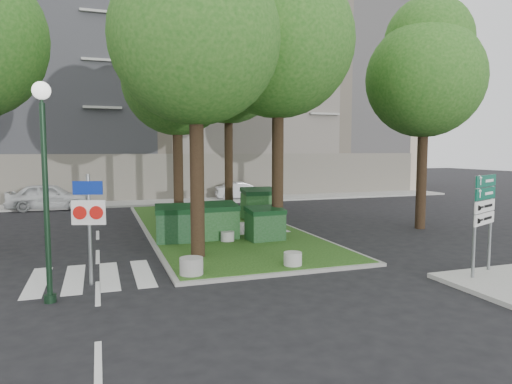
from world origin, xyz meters
name	(u,v)px	position (x,y,z in m)	size (l,w,h in m)	color
ground	(271,276)	(0.00, 0.00, 0.00)	(120.00, 120.00, 0.00)	black
median_island	(217,227)	(0.50, 8.00, 0.06)	(6.00, 16.00, 0.12)	#174012
median_kerb	(217,227)	(0.50, 8.00, 0.05)	(6.30, 16.30, 0.10)	gray
building_sidewalk	(170,202)	(0.00, 18.50, 0.06)	(42.00, 3.00, 0.12)	#999993
zebra_crossing	(126,274)	(-3.75, 1.50, 0.01)	(5.00, 3.00, 0.01)	silver
apartment_building	(154,93)	(0.00, 26.00, 8.00)	(41.00, 12.00, 16.00)	tan
tree_median_near_left	(198,23)	(-1.41, 2.56, 7.32)	(5.20, 5.20, 10.53)	black
tree_median_near_right	(280,27)	(2.09, 4.56, 7.99)	(5.60, 5.60, 11.46)	black
tree_median_mid	(178,70)	(-0.91, 9.06, 6.98)	(4.80, 4.80, 9.99)	black
tree_median_far	(229,57)	(2.29, 12.06, 8.32)	(5.80, 5.80, 11.93)	black
tree_street_right	(426,68)	(9.09, 5.06, 6.98)	(5.00, 5.00, 10.06)	black
dumpster_a	(176,224)	(-1.77, 5.04, 0.78)	(1.58, 1.18, 1.37)	black
dumpster_b	(218,221)	(-0.17, 5.16, 0.79)	(1.55, 1.13, 1.39)	#113D14
dumpster_c	(265,224)	(1.43, 4.29, 0.73)	(1.43, 1.06, 1.26)	#0F3513
dumpster_d	(259,204)	(3.00, 9.47, 0.84)	(1.64, 1.16, 1.51)	#144416
bollard_left	(191,266)	(-2.10, 0.50, 0.35)	(0.64, 0.64, 0.45)	gray
bollard_right	(293,259)	(0.88, 0.50, 0.31)	(0.53, 0.53, 0.38)	#A4A49F
bollard_mid	(227,236)	(0.03, 4.52, 0.30)	(0.50, 0.50, 0.36)	#979893
litter_bin	(249,205)	(3.20, 11.66, 0.50)	(0.43, 0.43, 0.75)	#BBCE18
street_lamp	(45,166)	(-5.53, -0.35, 3.12)	(0.40, 0.40, 4.96)	black
traffic_sign_pole	(89,214)	(-4.66, 0.78, 1.83)	(0.83, 0.30, 2.86)	slate
directional_sign	(484,208)	(5.36, -2.00, 1.90)	(1.23, 0.60, 2.68)	slate
car_white	(50,196)	(-7.09, 17.22, 0.78)	(1.85, 4.59, 1.56)	silver
car_silver	(243,191)	(5.10, 18.70, 0.62)	(1.32, 3.78, 1.25)	#A8AAB0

